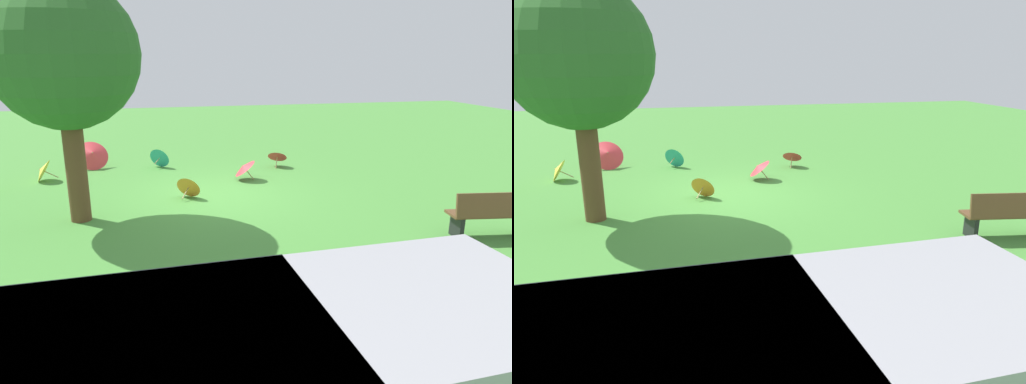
# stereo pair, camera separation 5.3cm
# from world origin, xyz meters

# --- Properties ---
(ground) EXTENTS (40.00, 40.00, 0.00)m
(ground) POSITION_xyz_m (0.00, 0.00, 0.00)
(ground) COLOR #478C38
(park_bench) EXTENTS (1.65, 0.71, 0.90)m
(park_bench) POSITION_xyz_m (-4.67, 3.87, 0.47)
(park_bench) COLOR brown
(park_bench) RESTS_ON ground
(shade_tree) EXTENTS (2.82, 2.82, 4.68)m
(shade_tree) POSITION_xyz_m (2.84, 1.16, 3.23)
(shade_tree) COLOR brown
(shade_tree) RESTS_ON ground
(parasol_red_0) EXTENTS (0.65, 0.71, 0.60)m
(parasol_red_0) POSITION_xyz_m (-1.04, -1.23, 0.35)
(parasol_red_0) COLOR tan
(parasol_red_0) RESTS_ON ground
(parasol_yellow_1) EXTENTS (0.61, 0.66, 0.61)m
(parasol_yellow_1) POSITION_xyz_m (4.21, -2.29, 0.31)
(parasol_yellow_1) COLOR tan
(parasol_yellow_1) RESTS_ON ground
(parasol_orange_0) EXTENTS (0.69, 0.66, 0.57)m
(parasol_orange_0) POSITION_xyz_m (0.53, 0.06, 0.28)
(parasol_orange_0) COLOR tan
(parasol_orange_0) RESTS_ON ground
(parasol_red_1) EXTENTS (0.73, 0.70, 0.55)m
(parasol_red_1) POSITION_xyz_m (-2.33, -2.56, 0.34)
(parasol_red_1) COLOR tan
(parasol_red_1) RESTS_ON ground
(parasol_red_2) EXTENTS (1.11, 0.97, 0.88)m
(parasol_red_2) POSITION_xyz_m (3.05, -3.50, 0.44)
(parasol_red_2) COLOR tan
(parasol_red_2) RESTS_ON ground
(parasol_teal_0) EXTENTS (0.70, 0.61, 0.62)m
(parasol_teal_0) POSITION_xyz_m (1.09, -3.28, 0.31)
(parasol_teal_0) COLOR tan
(parasol_teal_0) RESTS_ON ground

